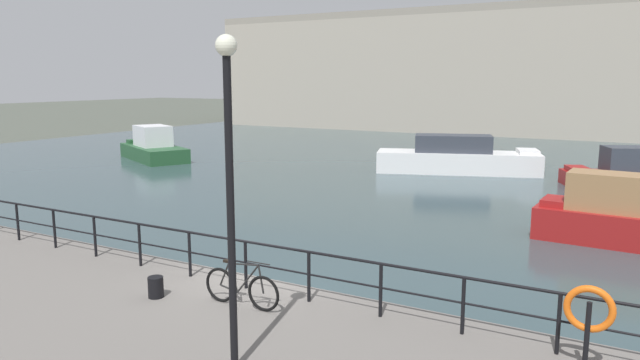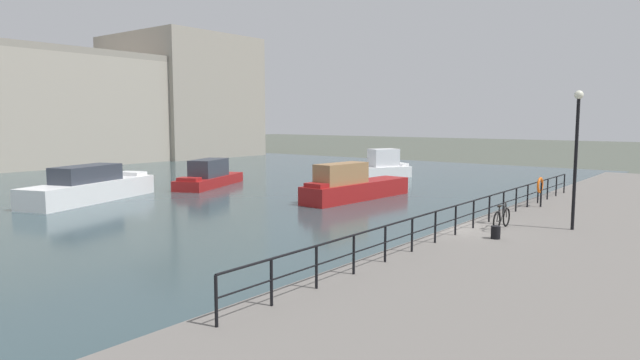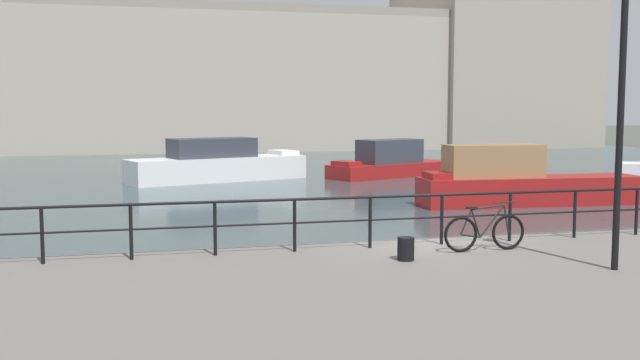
% 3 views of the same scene
% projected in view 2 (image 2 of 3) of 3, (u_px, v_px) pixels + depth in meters
% --- Properties ---
extents(ground_plane, '(240.00, 240.00, 0.00)m').
position_uv_depth(ground_plane, '(451.00, 249.00, 21.17)').
color(ground_plane, '#4C5147').
extents(water_basin, '(80.00, 60.00, 0.01)m').
position_uv_depth(water_basin, '(60.00, 189.00, 39.68)').
color(water_basin, '#33474C').
rests_on(water_basin, ground_plane).
extents(harbor_building, '(73.23, 16.86, 15.89)m').
position_uv_depth(harbor_building, '(13.00, 106.00, 58.51)').
color(harbor_building, '#A89E8E').
rests_on(harbor_building, ground_plane).
extents(moored_cabin_cruiser, '(8.85, 2.36, 2.33)m').
position_uv_depth(moored_cabin_cruiser, '(353.00, 186.00, 34.00)').
color(moored_cabin_cruiser, maroon).
rests_on(moored_cabin_cruiser, water_basin).
extents(moored_blue_motorboat, '(7.85, 4.97, 2.01)m').
position_uv_depth(moored_blue_motorboat, '(209.00, 176.00, 40.89)').
color(moored_blue_motorboat, maroon).
rests_on(moored_blue_motorboat, water_basin).
extents(moored_harbor_tender, '(9.48, 5.21, 2.19)m').
position_uv_depth(moored_harbor_tender, '(90.00, 187.00, 33.49)').
color(moored_harbor_tender, white).
rests_on(moored_harbor_tender, water_basin).
extents(moored_green_narrowboat, '(5.91, 4.28, 2.45)m').
position_uv_depth(moored_green_narrowboat, '(380.00, 167.00, 46.99)').
color(moored_green_narrowboat, white).
rests_on(moored_green_narrowboat, water_basin).
extents(quay_railing, '(25.41, 0.07, 1.08)m').
position_uv_depth(quay_railing, '(474.00, 209.00, 20.72)').
color(quay_railing, black).
rests_on(quay_railing, quay_promenade).
extents(parked_bicycle, '(1.77, 0.10, 0.98)m').
position_uv_depth(parked_bicycle, '(502.00, 218.00, 20.64)').
color(parked_bicycle, black).
rests_on(parked_bicycle, quay_promenade).
extents(mooring_bollard, '(0.32, 0.32, 0.44)m').
position_uv_depth(mooring_bollard, '(496.00, 232.00, 18.91)').
color(mooring_bollard, black).
rests_on(mooring_bollard, quay_promenade).
extents(life_ring_stand, '(0.75, 0.16, 1.40)m').
position_uv_depth(life_ring_stand, '(540.00, 186.00, 25.75)').
color(life_ring_stand, black).
rests_on(life_ring_stand, quay_promenade).
extents(quay_lamp_post, '(0.32, 0.32, 5.12)m').
position_uv_depth(quay_lamp_post, '(576.00, 143.00, 20.16)').
color(quay_lamp_post, black).
rests_on(quay_lamp_post, quay_promenade).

